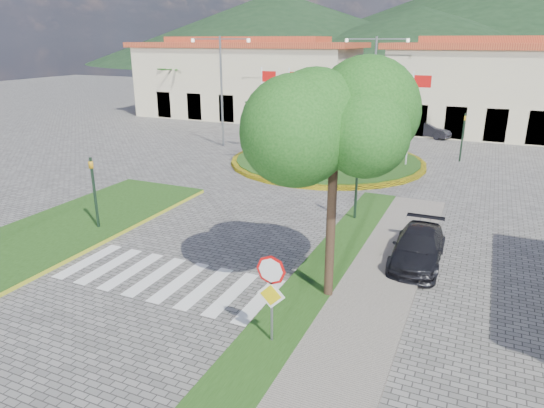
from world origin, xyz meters
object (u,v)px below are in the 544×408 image
at_px(roundabout_island, 327,160).
at_px(car_dark_b, 429,129).
at_px(car_dark_a, 363,132).
at_px(white_van, 281,114).
at_px(car_side_right, 418,248).
at_px(stop_sign, 271,286).
at_px(deciduous_tree, 335,136).

bearing_deg(roundabout_island, car_dark_b, 67.64).
bearing_deg(car_dark_a, white_van, 63.32).
relative_size(car_dark_b, car_side_right, 0.93).
bearing_deg(car_dark_b, car_dark_a, 143.59).
distance_m(white_van, car_side_right, 33.11).
height_order(roundabout_island, white_van, roundabout_island).
distance_m(white_van, car_dark_a, 11.27).
distance_m(stop_sign, deciduous_tree, 4.59).
bearing_deg(car_dark_a, car_side_right, -158.01).
xyz_separation_m(roundabout_island, deciduous_tree, (5.50, -17.00, 5.00)).
bearing_deg(car_side_right, roundabout_island, 119.28).
relative_size(stop_sign, car_dark_b, 0.68).
xyz_separation_m(car_dark_a, car_side_right, (7.62, -22.54, 0.06)).
relative_size(white_van, car_side_right, 1.16).
height_order(stop_sign, car_dark_b, stop_sign).
xyz_separation_m(car_dark_b, car_side_right, (2.71, -25.31, -0.03)).
xyz_separation_m(stop_sign, car_side_right, (2.78, 6.80, -1.18)).
distance_m(stop_sign, car_dark_b, 32.13).
xyz_separation_m(white_van, car_dark_b, (14.68, -2.86, -0.03)).
relative_size(white_van, car_dark_b, 1.25).
xyz_separation_m(deciduous_tree, white_van, (-15.21, 31.94, -4.50)).
distance_m(roundabout_island, car_dark_a, 9.31).
xyz_separation_m(deciduous_tree, car_side_right, (2.18, 3.77, -4.56)).
height_order(stop_sign, car_side_right, stop_sign).
bearing_deg(car_dark_a, car_dark_b, -57.30).
distance_m(car_dark_a, car_dark_b, 5.64).
bearing_deg(white_van, car_dark_b, -95.96).
height_order(car_dark_b, car_side_right, car_dark_b).
relative_size(roundabout_island, deciduous_tree, 1.87).
height_order(roundabout_island, car_dark_a, roundabout_island).
relative_size(stop_sign, car_side_right, 0.63).
bearing_deg(car_dark_b, car_side_right, -149.70).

